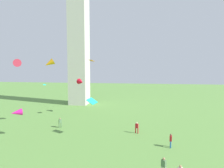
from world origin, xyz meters
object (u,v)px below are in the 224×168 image
Objects in this scene: kite_flying_0 at (16,113)px; kite_flying_3 at (19,63)px; monument_obelisk at (78,12)px; kite_flying_5 at (49,63)px; person_0 at (137,127)px; person_4 at (60,122)px; person_1 at (171,140)px; kite_flying_4 at (81,82)px; kite_flying_1 at (44,85)px; person_5 at (164,165)px; kite_flying_7 at (91,61)px; kite_flying_6 at (92,101)px.

kite_flying_3 reaches higher than kite_flying_0.
monument_obelisk reaches higher than kite_flying_5.
person_0 is 1.04× the size of person_4.
kite_flying_4 reaches higher than person_1.
kite_flying_5 reaches higher than kite_flying_1.
person_1 is 0.83× the size of kite_flying_4.
person_4 is 0.95× the size of kite_flying_0.
monument_obelisk is 29.64× the size of person_5.
kite_flying_0 is at bearing -78.91° from kite_flying_7.
kite_flying_0 is 1.33× the size of kite_flying_7.
monument_obelisk is 56.31× the size of kite_flying_1.
person_0 is at bearing -83.48° from kite_flying_4.
kite_flying_7 is at bearing -117.43° from kite_flying_1.
person_4 is at bearing 16.86° from person_0.
monument_obelisk reaches higher than kite_flying_1.
kite_flying_0 is at bearing 24.17° from person_5.
monument_obelisk is at bearing -37.26° from kite_flying_6.
person_4 is 11.74m from kite_flying_1.
kite_flying_7 is at bearing 107.61° from kite_flying_5.
kite_flying_4 is at bearing -139.44° from kite_flying_3.
monument_obelisk is at bearing 130.51° from kite_flying_0.
kite_flying_5 is (-2.37, -9.23, 3.77)m from kite_flying_4.
kite_flying_7 reaches higher than person_5.
kite_flying_0 is 0.85× the size of kite_flying_3.
monument_obelisk is at bearing 163.86° from kite_flying_7.
kite_flying_7 is (10.89, -1.46, 5.03)m from kite_flying_1.
person_1 reaches higher than person_4.
kite_flying_5 is 10.66m from kite_flying_6.
monument_obelisk is 28.51× the size of person_1.
kite_flying_4 is (7.57, 1.74, 0.57)m from kite_flying_1.
kite_flying_0 is at bearing 172.21° from kite_flying_1.
monument_obelisk is at bearing -117.36° from kite_flying_3.
kite_flying_4 is at bearing -96.83° from kite_flying_1.
monument_obelisk is at bearing 156.56° from kite_flying_5.
person_5 is 1.00× the size of kite_flying_6.
kite_flying_3 is 14.12m from kite_flying_4.
person_0 is at bearing 163.15° from kite_flying_3.
person_0 is 6.37m from person_1.
kite_flying_6 is (8.34, -3.53, -5.61)m from kite_flying_5.
monument_obelisk reaches higher than kite_flying_4.
kite_flying_0 is 11.09m from kite_flying_6.
monument_obelisk is at bearing 46.49° from person_4.
monument_obelisk is 28.96× the size of kite_flying_0.
person_4 is 7.33m from kite_flying_0.
person_4 is 19.75m from person_5.
kite_flying_5 is (5.20, -7.49, 4.34)m from kite_flying_1.
person_0 is at bearing -124.19° from person_1.
person_0 is 11.45m from person_5.
person_5 is 1.90× the size of kite_flying_1.
person_5 is at bearing -150.23° from kite_flying_1.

